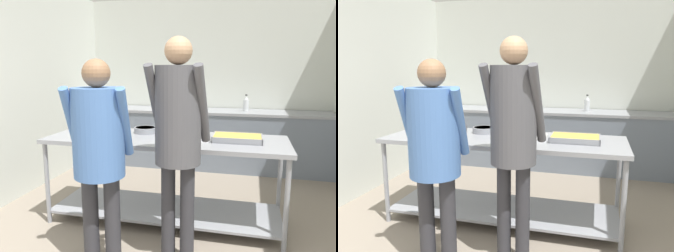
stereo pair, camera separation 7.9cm
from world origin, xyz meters
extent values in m
cube|color=silver|center=(0.00, 4.18, 1.32)|extent=(3.99, 0.06, 2.65)
cube|color=silver|center=(-1.97, 2.09, 1.32)|extent=(0.06, 4.30, 2.65)
cube|color=slate|center=(0.00, 3.81, 0.43)|extent=(3.83, 0.62, 0.86)
cube|color=gray|center=(0.00, 3.81, 0.88)|extent=(3.83, 0.65, 0.04)
cube|color=black|center=(0.30, 3.81, 0.89)|extent=(0.49, 0.44, 0.02)
cube|color=gray|center=(-0.07, 1.86, 0.85)|extent=(2.35, 0.79, 0.04)
cube|color=gray|center=(-0.07, 1.86, 0.12)|extent=(2.27, 0.71, 0.02)
cylinder|color=gray|center=(-1.20, 1.51, 0.41)|extent=(0.04, 0.04, 0.83)
cylinder|color=gray|center=(1.05, 1.51, 0.41)|extent=(0.04, 0.04, 0.83)
cylinder|color=gray|center=(-1.20, 2.20, 0.41)|extent=(0.04, 0.04, 0.83)
cylinder|color=gray|center=(1.05, 2.20, 0.41)|extent=(0.04, 0.04, 0.83)
cube|color=gray|center=(-0.78, 1.97, 0.87)|extent=(0.43, 0.29, 0.01)
cube|color=brown|center=(-0.78, 1.97, 0.90)|extent=(0.41, 0.26, 0.04)
cube|color=gray|center=(-0.78, 1.83, 0.89)|extent=(0.43, 0.01, 0.05)
cube|color=gray|center=(-0.78, 2.11, 0.89)|extent=(0.43, 0.01, 0.05)
cube|color=gray|center=(-0.99, 1.97, 0.89)|extent=(0.01, 0.29, 0.05)
cube|color=gray|center=(-0.57, 1.97, 0.89)|extent=(0.01, 0.29, 0.05)
cylinder|color=gray|center=(-0.34, 2.04, 0.90)|extent=(0.24, 0.24, 0.06)
cylinder|color=#B7472D|center=(-0.34, 2.04, 0.92)|extent=(0.21, 0.21, 0.01)
cylinder|color=black|center=(-0.15, 2.04, 0.92)|extent=(0.14, 0.02, 0.02)
cylinder|color=#3D668C|center=(-0.02, 2.03, 0.89)|extent=(0.19, 0.19, 0.05)
sphere|color=#2D702D|center=(-0.01, 2.03, 0.93)|extent=(0.05, 0.05, 0.05)
sphere|color=#2D702D|center=(-0.05, 2.05, 0.93)|extent=(0.05, 0.05, 0.05)
sphere|color=#2D702D|center=(-0.04, 1.98, 0.93)|extent=(0.06, 0.06, 0.06)
cylinder|color=white|center=(0.23, 1.95, 0.87)|extent=(0.25, 0.25, 0.01)
cylinder|color=white|center=(0.23, 1.95, 0.88)|extent=(0.25, 0.25, 0.01)
cylinder|color=white|center=(0.23, 1.95, 0.90)|extent=(0.25, 0.25, 0.01)
cube|color=gray|center=(0.62, 1.89, 0.87)|extent=(0.46, 0.32, 0.01)
cube|color=gold|center=(0.62, 1.89, 0.90)|extent=(0.44, 0.29, 0.04)
cube|color=gray|center=(0.62, 1.74, 0.89)|extent=(0.46, 0.01, 0.05)
cube|color=gray|center=(0.62, 2.04, 0.89)|extent=(0.46, 0.01, 0.05)
cube|color=gray|center=(0.40, 1.89, 0.89)|extent=(0.01, 0.32, 0.05)
cube|color=gray|center=(0.84, 1.89, 0.89)|extent=(0.01, 0.32, 0.05)
cylinder|color=#2D2D33|center=(-0.46, 1.00, 0.36)|extent=(0.12, 0.12, 0.73)
cylinder|color=#2D2D33|center=(-0.29, 1.02, 0.36)|extent=(0.12, 0.12, 0.73)
cylinder|color=#4770B2|center=(-0.58, 0.98, 1.15)|extent=(0.11, 0.31, 0.55)
cylinder|color=#4770B2|center=(-0.17, 1.04, 1.15)|extent=(0.11, 0.31, 0.55)
cylinder|color=#4770B2|center=(-0.37, 1.01, 1.07)|extent=(0.39, 0.39, 0.67)
sphere|color=#8C6647|center=(-0.37, 1.01, 1.51)|extent=(0.21, 0.21, 0.21)
cylinder|color=#2D2D33|center=(0.12, 1.21, 0.41)|extent=(0.11, 0.11, 0.81)
cylinder|color=#2D2D33|center=(0.27, 1.20, 0.41)|extent=(0.11, 0.11, 0.81)
cylinder|color=#4C4C51|center=(0.01, 1.22, 1.28)|extent=(0.11, 0.34, 0.61)
cylinder|color=#4C4C51|center=(0.38, 1.18, 1.28)|extent=(0.11, 0.34, 0.61)
cylinder|color=#4C4C51|center=(0.20, 1.20, 1.19)|extent=(0.36, 0.36, 0.75)
sphere|color=tan|center=(0.20, 1.20, 1.67)|extent=(0.21, 0.21, 0.21)
cylinder|color=silver|center=(0.66, 3.83, 0.99)|extent=(0.08, 0.08, 0.17)
cone|color=silver|center=(0.66, 3.83, 1.10)|extent=(0.07, 0.07, 0.07)
cylinder|color=black|center=(0.66, 3.83, 1.14)|extent=(0.03, 0.03, 0.02)
camera|label=1|loc=(0.72, -1.20, 1.55)|focal=35.00mm
camera|label=2|loc=(0.80, -1.18, 1.55)|focal=35.00mm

